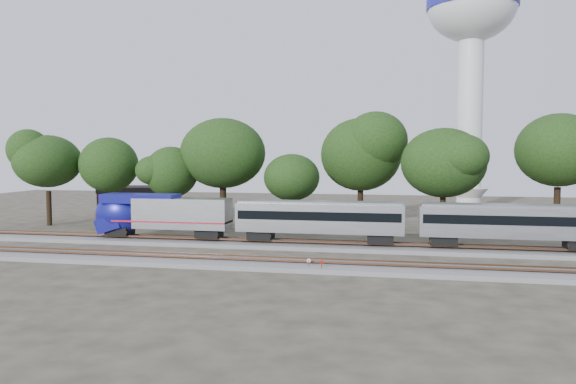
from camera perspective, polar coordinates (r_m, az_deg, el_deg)
name	(u,v)px	position (r m, az deg, el deg)	size (l,w,h in m)	color
ground	(258,257)	(52.17, -3.02, -6.58)	(160.00, 160.00, 0.00)	#383328
track_far	(273,244)	(57.88, -1.55, -5.32)	(160.00, 5.00, 0.73)	slate
track_near	(247,263)	(48.33, -4.20, -7.19)	(160.00, 5.00, 0.73)	slate
train	(512,221)	(57.04, 21.82, -2.77)	(87.70, 3.02, 4.45)	silver
switch_stand_red	(322,265)	(45.13, 3.43, -7.41)	(0.31, 0.16, 1.01)	#512D19
switch_stand_white	(309,263)	(45.82, 2.12, -7.23)	(0.32, 0.12, 1.02)	#512D19
switch_lever	(303,271)	(45.39, 1.56, -7.98)	(0.50, 0.30, 0.30)	#512D19
water_tower	(472,31)	(96.24, 18.15, 15.30)	(14.02, 14.02, 38.80)	silver
brick_building	(134,201)	(88.21, -15.36, -0.89)	(10.43, 8.23, 4.50)	brown
tree_0	(48,161)	(80.18, -23.22, 2.87)	(8.60, 8.60, 12.13)	black
tree_1	(109,165)	(77.01, -17.74, 2.63)	(8.14, 8.14, 11.48)	black
tree_2	(171,172)	(74.03, -11.77, 1.97)	(7.20, 7.20, 10.15)	black
tree_3	(223,153)	(72.76, -6.65, 3.92)	(9.68, 9.68, 13.65)	black
tree_4	(292,178)	(68.29, 0.39, 1.48)	(6.70, 6.70, 9.45)	black
tree_5	(361,155)	(74.66, 7.40, 3.78)	(9.49, 9.49, 13.39)	black
tree_6	(444,163)	(66.73, 15.53, 2.86)	(8.57, 8.57, 12.08)	black
tree_7	(559,150)	(76.81, 25.80, 3.84)	(10.07, 10.07, 14.20)	black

